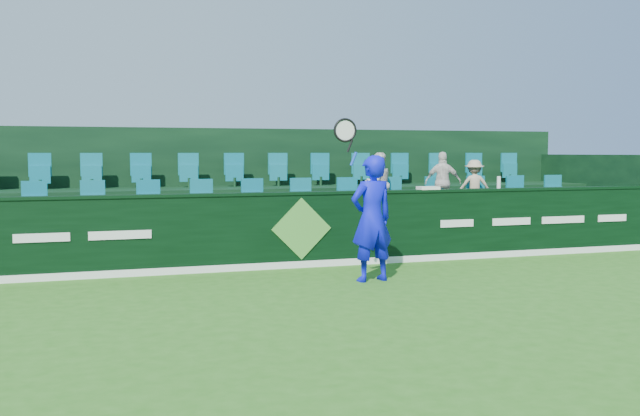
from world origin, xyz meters
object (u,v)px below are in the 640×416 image
object	(u,v)px
spectator_middle	(443,182)
spectator_right	(474,186)
drinks_bottle	(499,182)
spectator_left	(378,184)
tennis_player	(372,218)
towel	(428,188)

from	to	relation	value
spectator_middle	spectator_right	world-z (taller)	spectator_middle
spectator_right	drinks_bottle	xyz separation A→B (m)	(-0.11, -1.12, 0.12)
spectator_left	spectator_right	distance (m)	2.20
tennis_player	spectator_middle	world-z (taller)	tennis_player
tennis_player	towel	world-z (taller)	tennis_player
tennis_player	towel	xyz separation A→B (m)	(1.85, 1.71, 0.36)
spectator_middle	drinks_bottle	distance (m)	1.28
drinks_bottle	towel	bearing A→B (deg)	180.00
spectator_left	drinks_bottle	bearing A→B (deg)	138.79
spectator_right	drinks_bottle	world-z (taller)	spectator_right
spectator_right	drinks_bottle	size ratio (longest dim) A/B	4.62
towel	spectator_right	bearing A→B (deg)	34.24
spectator_right	drinks_bottle	bearing A→B (deg)	104.84
drinks_bottle	spectator_right	bearing A→B (deg)	84.22
spectator_right	towel	distance (m)	1.99
spectator_middle	towel	xyz separation A→B (m)	(-0.90, -1.12, -0.05)
spectator_left	towel	size ratio (longest dim) A/B	3.21
spectator_middle	drinks_bottle	size ratio (longest dim) A/B	5.34
spectator_left	spectator_middle	xyz separation A→B (m)	(1.46, 0.00, 0.01)
spectator_left	towel	bearing A→B (deg)	103.28
spectator_middle	drinks_bottle	world-z (taller)	spectator_middle
tennis_player	towel	bearing A→B (deg)	42.66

